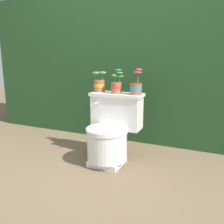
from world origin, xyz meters
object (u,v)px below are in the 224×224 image
potted_plant_left (99,83)px  potted_plant_midleft (117,85)px  toilet (111,130)px  potted_plant_middle (136,87)px

potted_plant_left → potted_plant_midleft: potted_plant_midleft is taller
potted_plant_left → potted_plant_midleft: 0.20m
toilet → potted_plant_middle: size_ratio=2.68×
toilet → potted_plant_left: 0.49m
potted_plant_left → potted_plant_midleft: size_ratio=0.89×
toilet → potted_plant_midleft: 0.44m
toilet → potted_plant_left: (-0.20, 0.15, 0.43)m
potted_plant_midleft → potted_plant_middle: bearing=0.1°
toilet → potted_plant_middle: (0.20, 0.13, 0.42)m
potted_plant_midleft → potted_plant_middle: size_ratio=0.95×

